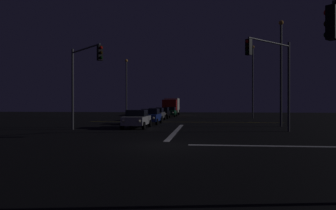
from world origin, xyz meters
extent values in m
cube|color=black|center=(0.00, 0.00, -0.05)|extent=(120.00, 120.00, 0.10)
cube|color=white|center=(0.00, 8.09, 0.00)|extent=(0.35, 13.85, 0.01)
cube|color=yellow|center=(0.00, 19.69, 0.00)|extent=(22.00, 0.15, 0.01)
cube|color=white|center=(8.19, 0.00, 0.00)|extent=(13.85, 0.40, 0.01)
cube|color=#B7B7BC|center=(-3.65, 10.64, 0.67)|extent=(1.80, 4.20, 0.70)
cube|color=black|center=(-3.65, 10.84, 1.29)|extent=(1.60, 2.00, 0.55)
cylinder|color=black|center=(-2.75, 9.09, 0.32)|extent=(0.22, 0.64, 0.64)
cylinder|color=black|center=(-4.55, 9.09, 0.32)|extent=(0.22, 0.64, 0.64)
cylinder|color=black|center=(-2.75, 12.19, 0.32)|extent=(0.22, 0.64, 0.64)
cylinder|color=black|center=(-4.55, 12.19, 0.32)|extent=(0.22, 0.64, 0.64)
sphere|color=#F9EFC6|center=(-3.00, 8.52, 0.72)|extent=(0.22, 0.22, 0.22)
sphere|color=#F9EFC6|center=(-4.30, 8.52, 0.72)|extent=(0.22, 0.22, 0.22)
cube|color=navy|center=(-3.34, 16.05, 0.67)|extent=(1.80, 4.20, 0.70)
cube|color=black|center=(-3.34, 16.25, 1.29)|extent=(1.60, 2.00, 0.55)
cylinder|color=black|center=(-2.44, 14.50, 0.32)|extent=(0.22, 0.64, 0.64)
cylinder|color=black|center=(-4.24, 14.50, 0.32)|extent=(0.22, 0.64, 0.64)
cylinder|color=black|center=(-2.44, 17.60, 0.32)|extent=(0.22, 0.64, 0.64)
cylinder|color=black|center=(-4.24, 17.60, 0.32)|extent=(0.22, 0.64, 0.64)
sphere|color=#F9EFC6|center=(-2.69, 13.93, 0.72)|extent=(0.22, 0.22, 0.22)
sphere|color=#F9EFC6|center=(-3.99, 13.93, 0.72)|extent=(0.22, 0.22, 0.22)
cube|color=slate|center=(-3.70, 22.68, 0.67)|extent=(1.80, 4.20, 0.70)
cube|color=black|center=(-3.70, 22.88, 1.29)|extent=(1.60, 2.00, 0.55)
cylinder|color=black|center=(-2.80, 21.13, 0.32)|extent=(0.22, 0.64, 0.64)
cylinder|color=black|center=(-4.60, 21.13, 0.32)|extent=(0.22, 0.64, 0.64)
cylinder|color=black|center=(-2.80, 24.23, 0.32)|extent=(0.22, 0.64, 0.64)
cylinder|color=black|center=(-4.60, 24.23, 0.32)|extent=(0.22, 0.64, 0.64)
sphere|color=#F9EFC6|center=(-3.05, 20.56, 0.72)|extent=(0.22, 0.22, 0.22)
sphere|color=#F9EFC6|center=(-4.35, 20.56, 0.72)|extent=(0.22, 0.22, 0.22)
cube|color=black|center=(-3.58, 28.00, 0.67)|extent=(1.80, 4.20, 0.70)
cube|color=black|center=(-3.58, 28.20, 1.29)|extent=(1.60, 2.00, 0.55)
cylinder|color=black|center=(-2.68, 26.45, 0.32)|extent=(0.22, 0.64, 0.64)
cylinder|color=black|center=(-4.48, 26.45, 0.32)|extent=(0.22, 0.64, 0.64)
cylinder|color=black|center=(-2.68, 29.55, 0.32)|extent=(0.22, 0.64, 0.64)
cylinder|color=black|center=(-4.48, 29.55, 0.32)|extent=(0.22, 0.64, 0.64)
sphere|color=#F9EFC6|center=(-2.93, 25.88, 0.72)|extent=(0.22, 0.22, 0.22)
sphere|color=#F9EFC6|center=(-4.23, 25.88, 0.72)|extent=(0.22, 0.22, 0.22)
cube|color=#14512D|center=(-3.12, 34.17, 0.67)|extent=(1.80, 4.20, 0.70)
cube|color=black|center=(-3.12, 34.37, 1.29)|extent=(1.60, 2.00, 0.55)
cylinder|color=black|center=(-2.22, 32.62, 0.32)|extent=(0.22, 0.64, 0.64)
cylinder|color=black|center=(-4.02, 32.62, 0.32)|extent=(0.22, 0.64, 0.64)
cylinder|color=black|center=(-2.22, 35.72, 0.32)|extent=(0.22, 0.64, 0.64)
cylinder|color=black|center=(-4.02, 35.72, 0.32)|extent=(0.22, 0.64, 0.64)
sphere|color=#F9EFC6|center=(-2.47, 32.05, 0.72)|extent=(0.22, 0.22, 0.22)
sphere|color=#F9EFC6|center=(-3.77, 32.05, 0.72)|extent=(0.22, 0.22, 0.22)
cube|color=red|center=(-3.53, 37.69, 1.63)|extent=(2.40, 2.20, 2.30)
cube|color=silver|center=(-3.53, 42.19, 1.78)|extent=(2.40, 5.00, 2.60)
cylinder|color=black|center=(-2.33, 38.29, 0.48)|extent=(0.28, 0.96, 0.96)
cylinder|color=black|center=(-4.73, 38.29, 0.48)|extent=(0.28, 0.96, 0.96)
cylinder|color=black|center=(-2.33, 42.99, 0.48)|extent=(0.28, 0.96, 0.96)
cylinder|color=black|center=(-4.73, 42.99, 0.48)|extent=(0.28, 0.96, 0.96)
sphere|color=#F9EFC6|center=(-2.68, 36.54, 1.03)|extent=(0.26, 0.26, 0.26)
sphere|color=#F9EFC6|center=(-4.38, 36.54, 1.03)|extent=(0.26, 0.26, 0.26)
cylinder|color=#4C4C51|center=(8.49, 8.49, 3.38)|extent=(0.18, 0.18, 6.75)
cylinder|color=#4C4C51|center=(6.75, 6.75, 6.45)|extent=(3.56, 3.56, 0.12)
cube|color=black|center=(5.02, 5.02, 5.83)|extent=(0.46, 0.46, 1.05)
sphere|color=red|center=(4.90, 4.90, 6.17)|extent=(0.22, 0.22, 0.22)
sphere|color=black|center=(4.90, 4.90, 5.83)|extent=(0.22, 0.22, 0.22)
sphere|color=black|center=(4.90, 4.90, 5.48)|extent=(0.22, 0.22, 0.22)
cube|color=black|center=(5.94, -5.94, 4.60)|extent=(0.46, 0.46, 1.05)
sphere|color=red|center=(5.83, -5.83, 4.94)|extent=(0.22, 0.22, 0.22)
sphere|color=black|center=(5.83, -5.83, 4.60)|extent=(0.22, 0.22, 0.22)
sphere|color=black|center=(5.83, -5.83, 4.25)|extent=(0.22, 0.22, 0.22)
cylinder|color=#4C4C51|center=(-8.49, 8.49, 3.27)|extent=(0.18, 0.18, 6.55)
cylinder|color=#4C4C51|center=(-6.78, 6.78, 6.25)|extent=(3.52, 3.52, 0.12)
cube|color=black|center=(-5.06, 5.06, 5.62)|extent=(0.46, 0.46, 1.05)
sphere|color=red|center=(-4.95, 4.95, 5.97)|extent=(0.22, 0.22, 0.22)
sphere|color=black|center=(-4.95, 4.95, 5.62)|extent=(0.22, 0.22, 0.22)
sphere|color=black|center=(-4.95, 4.95, 5.28)|extent=(0.22, 0.22, 0.22)
cylinder|color=#424247|center=(-9.19, 29.69, 4.16)|extent=(0.20, 0.20, 8.32)
sphere|color=#F9AD47|center=(-9.19, 29.69, 8.50)|extent=(0.44, 0.44, 0.44)
cylinder|color=#424247|center=(9.19, 13.69, 4.68)|extent=(0.20, 0.20, 9.35)
sphere|color=#F9AD47|center=(9.19, 13.69, 9.53)|extent=(0.44, 0.44, 0.44)
cylinder|color=#424247|center=(9.19, 29.69, 4.99)|extent=(0.20, 0.20, 9.99)
sphere|color=#F9AD47|center=(9.19, 29.69, 10.17)|extent=(0.44, 0.44, 0.44)
camera|label=1|loc=(1.95, -16.06, 2.12)|focal=33.59mm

